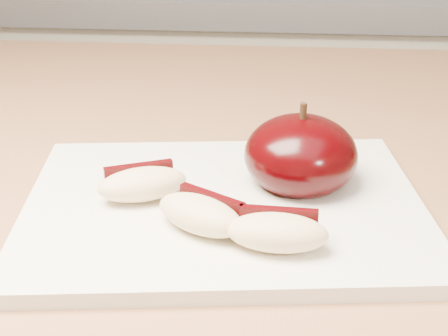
{
  "coord_description": "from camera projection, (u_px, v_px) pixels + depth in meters",
  "views": [
    {
      "loc": [
        -0.07,
        0.01,
        1.12
      ],
      "look_at": [
        -0.1,
        0.38,
        0.94
      ],
      "focal_mm": 50.0,
      "sensor_mm": 36.0,
      "label": 1
    }
  ],
  "objects": [
    {
      "name": "cutting_board",
      "position": [
        224.0,
        207.0,
        0.43
      ],
      "size": [
        0.29,
        0.23,
        0.01
      ],
      "primitive_type": "cube",
      "rotation": [
        0.0,
        0.0,
        0.12
      ],
      "color": "silver",
      "rests_on": "island_counter"
    },
    {
      "name": "back_cabinet",
      "position": [
        298.0,
        194.0,
        1.35
      ],
      "size": [
        2.4,
        0.62,
        0.94
      ],
      "color": "silver",
      "rests_on": "ground"
    },
    {
      "name": "apple_wedge_b",
      "position": [
        201.0,
        214.0,
        0.39
      ],
      "size": [
        0.07,
        0.06,
        0.02
      ],
      "rotation": [
        0.0,
        0.0,
        -0.53
      ],
      "color": "beige",
      "rests_on": "cutting_board"
    },
    {
      "name": "apple_wedge_a",
      "position": [
        142.0,
        183.0,
        0.43
      ],
      "size": [
        0.07,
        0.05,
        0.02
      ],
      "rotation": [
        0.0,
        0.0,
        0.38
      ],
      "color": "beige",
      "rests_on": "cutting_board"
    },
    {
      "name": "apple_half",
      "position": [
        301.0,
        155.0,
        0.45
      ],
      "size": [
        0.1,
        0.1,
        0.07
      ],
      "rotation": [
        0.0,
        0.0,
        0.33
      ],
      "color": "black",
      "rests_on": "cutting_board"
    },
    {
      "name": "apple_wedge_c",
      "position": [
        277.0,
        231.0,
        0.37
      ],
      "size": [
        0.06,
        0.03,
        0.02
      ],
      "rotation": [
        0.0,
        0.0,
        -0.05
      ],
      "color": "beige",
      "rests_on": "cutting_board"
    }
  ]
}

